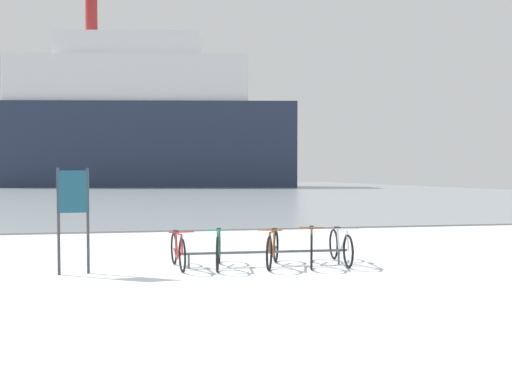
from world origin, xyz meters
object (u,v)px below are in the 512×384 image
Objects in this scene: bicycle_1 at (218,249)px; info_sign at (73,202)px; bicycle_3 at (312,247)px; bicycle_4 at (341,246)px; bicycle_2 at (273,249)px; ferry_ship at (137,124)px; bicycle_0 at (178,250)px.

info_sign is at bearing -175.77° from bicycle_1.
bicycle_3 is 0.94× the size of bicycle_4.
bicycle_2 is 0.82× the size of info_sign.
bicycle_1 is at bearing -179.50° from bicycle_4.
bicycle_1 is at bearing 176.53° from bicycle_2.
bicycle_3 is (1.82, -0.10, 0.01)m from bicycle_1.
bicycle_1 reaches higher than bicycle_4.
bicycle_1 is 0.86× the size of info_sign.
bicycle_3 reaches higher than bicycle_4.
ferry_ship reaches higher than bicycle_4.
bicycle_2 is 1.41m from bicycle_4.
bicycle_1 is 1.82m from bicycle_3.
bicycle_0 is 0.98× the size of bicycle_3.
info_sign is at bearing -177.96° from bicycle_2.
bicycle_0 is 0.77m from bicycle_1.
bicycle_1 is 2.78m from info_sign.
bicycle_3 is (2.58, -0.17, 0.02)m from bicycle_0.
bicycle_3 is 0.04× the size of ferry_ship.
bicycle_3 reaches higher than bicycle_0.
bicycle_0 is at bearing -87.88° from ferry_ship.
bicycle_2 is (1.05, -0.06, -0.01)m from bicycle_1.
bicycle_2 is (1.81, -0.14, 0.01)m from bicycle_0.
bicycle_3 is at bearing -3.78° from bicycle_0.
bicycle_3 is at bearing -2.99° from bicycle_1.
ferry_ship is (-5.09, 67.94, 8.47)m from bicycle_3.
ferry_ship is (-0.65, 68.04, 7.55)m from info_sign.
bicycle_0 is 2.10m from info_sign.
bicycle_4 is at bearing -0.96° from bicycle_0.
bicycle_4 is (1.41, 0.08, -0.00)m from bicycle_2.
bicycle_3 is at bearing -169.68° from bicycle_4.
bicycle_0 is at bearing 175.62° from bicycle_2.
info_sign reaches higher than bicycle_4.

